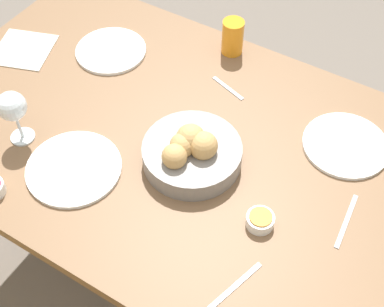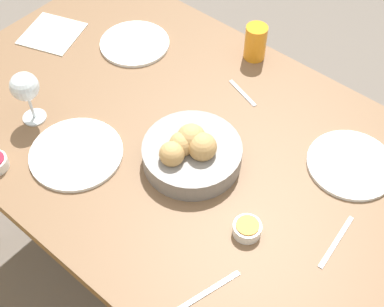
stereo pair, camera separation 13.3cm
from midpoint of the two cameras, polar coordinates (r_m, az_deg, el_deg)
name	(u,v)px [view 2 (the right image)]	position (r m, az deg, el deg)	size (l,w,h in m)	color
ground_plane	(185,269)	(2.05, 1.15, -12.35)	(10.00, 10.00, 0.00)	#6B6056
dining_table	(183,159)	(1.48, 1.55, -0.77)	(1.46, 0.90, 0.76)	brown
bread_basket	(191,152)	(1.33, 2.79, 0.01)	(0.25, 0.25, 0.11)	gray
plate_near_left	(351,164)	(1.42, 19.22, -1.28)	(0.22, 0.22, 0.01)	white
plate_near_right	(135,43)	(1.68, -3.84, 11.52)	(0.21, 0.21, 0.01)	white
plate_far_center	(76,154)	(1.38, -9.58, -0.18)	(0.24, 0.24, 0.01)	white
juice_glass	(255,42)	(1.62, 9.19, 11.52)	(0.06, 0.06, 0.11)	orange
wine_glass	(25,88)	(1.42, -14.85, 6.61)	(0.08, 0.08, 0.16)	silver
jam_bowl_honey	(247,229)	(1.24, 9.00, -8.14)	(0.07, 0.07, 0.03)	white
fork_silver	(208,291)	(1.18, 5.12, -14.65)	(0.06, 0.16, 0.00)	#B7B7BC
knife_silver	(336,242)	(1.29, 18.08, -9.12)	(0.02, 0.16, 0.00)	#B7B7BC
spoon_coffee	(243,93)	(1.53, 7.92, 6.28)	(0.12, 0.05, 0.00)	#B7B7BC
napkin	(52,34)	(1.76, -12.57, 12.27)	(0.21, 0.21, 0.00)	silver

